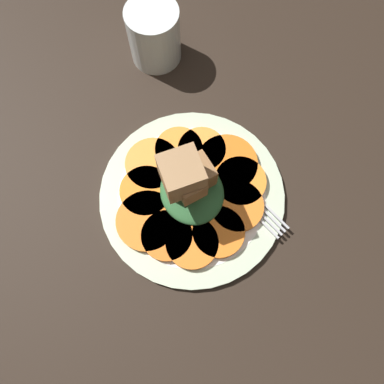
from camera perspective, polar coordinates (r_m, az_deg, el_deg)
table_slab at (r=54.76cm, az=0.00°, el=-1.00°), size 120.00×120.00×2.00cm
plate at (r=53.31cm, az=0.00°, el=-0.53°), size 26.23×26.23×1.05cm
carrot_slice_0 at (r=54.78cm, az=-2.01°, el=6.52°), size 6.94×6.94×0.93cm
carrot_slice_1 at (r=54.14cm, az=-6.01°, el=4.29°), size 7.90×7.90×0.93cm
carrot_slice_2 at (r=52.81cm, az=-7.03°, el=0.15°), size 7.34×7.34×0.93cm
carrot_slice_3 at (r=51.61cm, az=-6.85°, el=-4.38°), size 8.51×8.51×0.93cm
carrot_slice_4 at (r=50.91cm, az=-3.85°, el=-6.65°), size 6.96×6.96×0.93cm
carrot_slice_5 at (r=50.61cm, az=0.01°, el=-7.76°), size 7.14×7.14×0.93cm
carrot_slice_6 at (r=51.03cm, az=4.06°, el=-6.09°), size 7.13×7.13×0.93cm
carrot_slice_7 at (r=52.15cm, az=6.85°, el=-2.13°), size 7.43×7.43×0.93cm
carrot_slice_8 at (r=53.33cm, az=7.36°, el=1.63°), size 7.31×7.31×0.93cm
carrot_slice_9 at (r=54.09cm, az=5.31°, el=4.35°), size 8.86×8.86×0.93cm
carrot_slice_10 at (r=54.74cm, az=1.50°, el=6.46°), size 6.98×6.98×0.93cm
center_pile at (r=48.75cm, az=-0.58°, el=1.42°), size 9.71×8.74×11.74cm
fork at (r=53.13cm, az=7.61°, el=0.05°), size 16.61×7.43×0.40cm
water_glass at (r=62.13cm, az=-5.78°, el=22.71°), size 8.04×8.04×9.13cm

